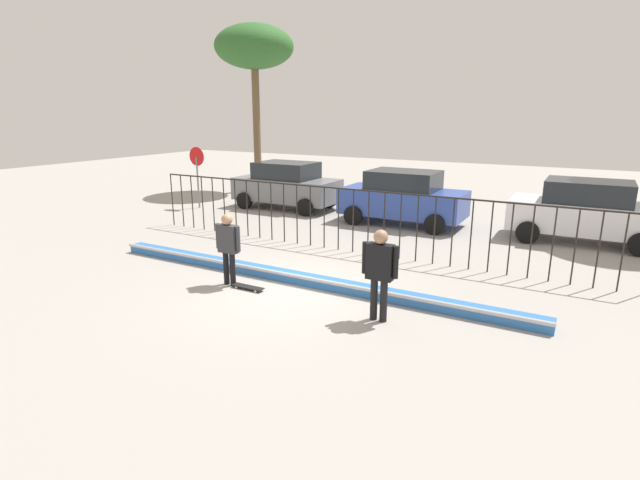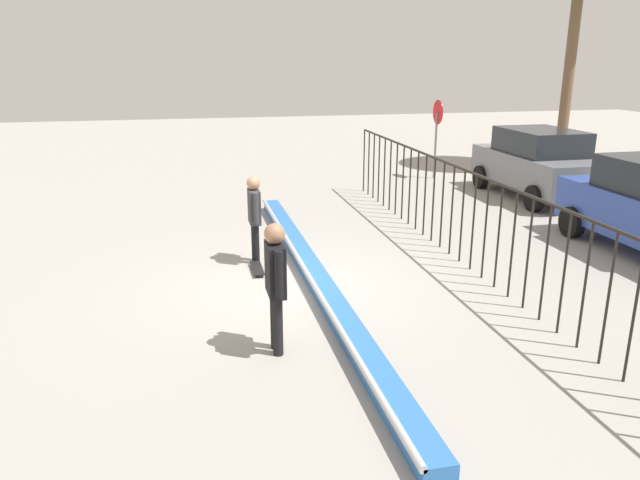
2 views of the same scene
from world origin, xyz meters
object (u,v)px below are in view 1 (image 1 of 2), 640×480
(skateboarder, at_px, (228,243))
(parked_car_white, at_px, (586,211))
(skateboard, at_px, (248,287))
(parked_car_gray, at_px, (287,185))
(camera_operator, at_px, (380,267))
(stop_sign, at_px, (197,169))
(parked_car_blue, at_px, (403,197))
(palm_tree_short, at_px, (254,49))

(skateboarder, height_order, parked_car_white, parked_car_white)
(skateboard, relative_size, parked_car_gray, 0.19)
(skateboarder, bearing_deg, parked_car_white, 16.81)
(camera_operator, height_order, stop_sign, stop_sign)
(parked_car_gray, xyz_separation_m, stop_sign, (-3.24, -1.69, 0.64))
(skateboarder, distance_m, parked_car_blue, 8.04)
(skateboarder, height_order, stop_sign, stop_sign)
(parked_car_white, bearing_deg, palm_tree_short, 163.05)
(stop_sign, bearing_deg, palm_tree_short, 96.33)
(skateboarder, xyz_separation_m, camera_operator, (3.77, -0.17, 0.07))
(skateboarder, bearing_deg, stop_sign, 103.69)
(parked_car_gray, bearing_deg, stop_sign, -154.74)
(skateboarder, distance_m, skateboard, 1.10)
(skateboarder, height_order, camera_operator, camera_operator)
(parked_car_blue, xyz_separation_m, parked_car_white, (5.69, 0.35, 0.00))
(parked_car_blue, xyz_separation_m, palm_tree_short, (-8.96, 3.66, 5.77))
(skateboard, height_order, stop_sign, stop_sign)
(camera_operator, bearing_deg, skateboarder, 16.28)
(parked_car_gray, relative_size, palm_tree_short, 0.55)
(palm_tree_short, bearing_deg, camera_operator, -45.84)
(parked_car_blue, distance_m, stop_sign, 8.53)
(skateboarder, xyz_separation_m, parked_car_blue, (1.30, 7.93, -0.04))
(palm_tree_short, bearing_deg, parked_car_gray, -40.32)
(skateboarder, relative_size, skateboard, 2.10)
(parked_car_gray, distance_m, palm_tree_short, 7.61)
(skateboard, bearing_deg, stop_sign, 123.63)
(parked_car_blue, height_order, stop_sign, stop_sign)
(parked_car_gray, xyz_separation_m, parked_car_white, (10.87, -0.11, 0.00))
(parked_car_gray, xyz_separation_m, palm_tree_short, (-3.78, 3.21, 5.77))
(skateboard, distance_m, parked_car_blue, 8.07)
(skateboard, relative_size, palm_tree_short, 0.10)
(skateboarder, relative_size, palm_tree_short, 0.21)
(skateboard, bearing_deg, skateboarder, 160.31)
(skateboarder, xyz_separation_m, parked_car_white, (6.99, 8.28, -0.04))
(parked_car_white, bearing_deg, camera_operator, -115.05)
(skateboarder, bearing_deg, camera_operator, -35.53)
(parked_car_blue, relative_size, stop_sign, 1.72)
(skateboard, height_order, palm_tree_short, palm_tree_short)
(parked_car_gray, height_order, parked_car_blue, same)
(palm_tree_short, bearing_deg, skateboarder, -56.58)
(skateboard, height_order, parked_car_gray, parked_car_gray)
(parked_car_blue, bearing_deg, parked_car_white, 5.61)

